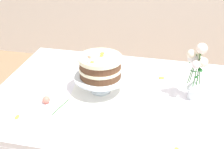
{
  "coord_description": "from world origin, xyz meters",
  "views": [
    {
      "loc": [
        0.28,
        -1.42,
        1.66
      ],
      "look_at": [
        -0.04,
        0.0,
        0.86
      ],
      "focal_mm": 49.56,
      "sensor_mm": 36.0,
      "label": 1
    }
  ],
  "objects_px": {
    "cake_stand": "(101,79)",
    "flower_vase": "(196,71)",
    "fallen_rose": "(47,100)",
    "layer_cake": "(100,66)",
    "dining_table": "(119,111)"
  },
  "relations": [
    {
      "from": "cake_stand",
      "to": "flower_vase",
      "type": "distance_m",
      "value": 0.51
    },
    {
      "from": "cake_stand",
      "to": "fallen_rose",
      "type": "relative_size",
      "value": 1.86
    },
    {
      "from": "cake_stand",
      "to": "flower_vase",
      "type": "height_order",
      "value": "flower_vase"
    },
    {
      "from": "layer_cake",
      "to": "cake_stand",
      "type": "bearing_deg",
      "value": 34.04
    },
    {
      "from": "flower_vase",
      "to": "fallen_rose",
      "type": "distance_m",
      "value": 0.8
    },
    {
      "from": "dining_table",
      "to": "cake_stand",
      "type": "xyz_separation_m",
      "value": [
        -0.11,
        0.03,
        0.17
      ]
    },
    {
      "from": "layer_cake",
      "to": "fallen_rose",
      "type": "xyz_separation_m",
      "value": [
        -0.25,
        -0.18,
        -0.14
      ]
    },
    {
      "from": "dining_table",
      "to": "layer_cake",
      "type": "distance_m",
      "value": 0.28
    },
    {
      "from": "cake_stand",
      "to": "flower_vase",
      "type": "xyz_separation_m",
      "value": [
        0.5,
        0.05,
        0.09
      ]
    },
    {
      "from": "dining_table",
      "to": "fallen_rose",
      "type": "relative_size",
      "value": 8.96
    },
    {
      "from": "layer_cake",
      "to": "flower_vase",
      "type": "relative_size",
      "value": 0.72
    },
    {
      "from": "dining_table",
      "to": "layer_cake",
      "type": "bearing_deg",
      "value": 163.76
    },
    {
      "from": "cake_stand",
      "to": "layer_cake",
      "type": "bearing_deg",
      "value": -145.96
    },
    {
      "from": "fallen_rose",
      "to": "layer_cake",
      "type": "bearing_deg",
      "value": 35.64
    },
    {
      "from": "dining_table",
      "to": "layer_cake",
      "type": "xyz_separation_m",
      "value": [
        -0.11,
        0.03,
        0.25
      ]
    }
  ]
}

